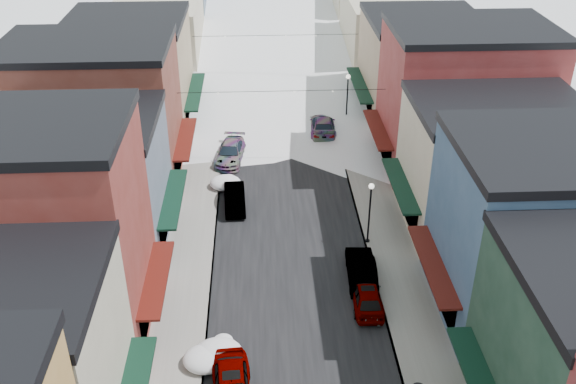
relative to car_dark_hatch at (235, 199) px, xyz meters
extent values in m
cube|color=black|center=(3.77, 27.06, -0.70)|extent=(10.00, 160.00, 0.01)
cube|color=gray|center=(-2.83, 27.06, -0.63)|extent=(3.20, 160.00, 0.15)
cube|color=gray|center=(10.37, 27.06, -0.63)|extent=(3.20, 160.00, 0.15)
cube|color=slate|center=(-1.28, 27.06, -0.63)|extent=(0.10, 160.00, 0.15)
cube|color=slate|center=(8.82, 27.06, -0.63)|extent=(0.10, 160.00, 0.15)
cube|color=maroon|center=(-9.93, -12.44, 5.30)|extent=(11.00, 8.00, 12.00)
cube|color=black|center=(-9.93, -12.44, 11.55)|extent=(11.20, 8.20, 0.50)
cube|color=#4F130D|center=(-3.83, -12.44, 2.50)|extent=(1.20, 6.80, 0.15)
cube|color=slate|center=(-9.43, -3.94, 3.55)|extent=(10.00, 9.00, 8.50)
cube|color=black|center=(-9.43, -3.94, 8.05)|extent=(10.20, 9.20, 0.50)
cube|color=black|center=(-3.83, -3.94, 2.50)|extent=(1.20, 7.65, 0.15)
cube|color=brown|center=(-10.43, 5.06, 4.55)|extent=(12.00, 9.00, 10.50)
cube|color=black|center=(-10.43, 5.06, 10.05)|extent=(12.20, 9.20, 0.50)
cube|color=#4F130D|center=(-3.83, 5.06, 2.50)|extent=(1.20, 7.65, 0.15)
cube|color=tan|center=(-9.43, 15.06, 4.05)|extent=(10.00, 11.00, 9.50)
cube|color=black|center=(-9.43, 15.06, 9.05)|extent=(10.20, 11.20, 0.50)
cube|color=black|center=(-3.83, 15.06, 2.50)|extent=(1.20, 9.35, 0.15)
cube|color=#345276|center=(16.97, -11.94, 4.30)|extent=(10.00, 9.00, 10.00)
cube|color=black|center=(16.97, -11.94, 9.55)|extent=(10.20, 9.20, 0.50)
cube|color=#4F130D|center=(11.37, -11.94, 2.50)|extent=(1.20, 7.65, 0.15)
cube|color=beige|center=(17.47, -2.94, 3.55)|extent=(11.00, 9.00, 8.50)
cube|color=black|center=(17.47, -2.94, 8.05)|extent=(11.20, 9.20, 0.50)
cube|color=black|center=(11.37, -2.94, 2.50)|extent=(1.20, 7.65, 0.15)
cube|color=maroon|center=(17.97, 6.06, 4.80)|extent=(12.00, 9.00, 11.00)
cube|color=black|center=(17.97, 6.06, 10.55)|extent=(12.20, 9.20, 0.50)
cube|color=#4F130D|center=(11.37, 6.06, 2.50)|extent=(1.20, 7.65, 0.15)
cube|color=#9C8266|center=(16.97, 16.06, 3.80)|extent=(10.00, 11.00, 9.00)
cube|color=black|center=(16.97, 16.06, 8.55)|extent=(10.20, 11.20, 0.50)
cube|color=black|center=(11.37, 16.06, 2.50)|extent=(1.20, 9.35, 0.15)
cube|color=gray|center=(-8.73, 29.06, 3.30)|extent=(9.00, 13.00, 8.00)
cube|color=gray|center=(16.27, 29.06, 3.30)|extent=(9.00, 13.00, 8.00)
cube|color=gray|center=(-8.73, 43.06, 3.30)|extent=(9.00, 13.00, 8.00)
cube|color=gray|center=(16.27, 43.06, 3.30)|extent=(9.00, 13.00, 8.00)
cylinder|color=black|center=(3.77, 7.06, 5.50)|extent=(16.40, 0.04, 0.04)
cylinder|color=black|center=(3.77, 22.06, 5.50)|extent=(16.40, 0.04, 0.04)
imported|color=black|center=(0.00, 0.00, 0.00)|extent=(1.70, 4.33, 1.40)
imported|color=gray|center=(-0.53, 7.44, 0.04)|extent=(2.77, 5.37, 1.49)
imported|color=black|center=(7.95, -8.97, 0.07)|extent=(1.86, 4.77, 1.55)
imported|color=#909498|center=(7.92, -11.41, 0.03)|extent=(1.84, 4.32, 1.45)
imported|color=black|center=(7.63, 12.30, 0.11)|extent=(2.55, 5.71, 1.63)
imported|color=#A5A9AD|center=(2.38, 27.69, 0.03)|extent=(2.15, 4.45, 1.47)
imported|color=white|center=(5.43, 30.96, -0.03)|extent=(2.50, 4.94, 1.34)
cylinder|color=black|center=(8.97, -5.12, -0.50)|extent=(0.31, 0.31, 0.10)
cylinder|color=black|center=(8.97, -5.12, 1.50)|extent=(0.12, 0.12, 4.10)
sphere|color=white|center=(8.97, -5.12, 3.70)|extent=(0.37, 0.37, 0.37)
cylinder|color=black|center=(9.95, 13.86, -0.50)|extent=(0.34, 0.34, 0.11)
cylinder|color=black|center=(9.95, 13.86, 1.69)|extent=(0.13, 0.13, 4.49)
sphere|color=white|center=(9.95, 13.86, 4.10)|extent=(0.40, 0.40, 0.40)
ellipsoid|color=white|center=(-0.53, -15.48, -0.16)|extent=(2.56, 2.17, 1.08)
ellipsoid|color=white|center=(-0.33, -14.28, -0.43)|extent=(1.10, 0.99, 0.55)
ellipsoid|color=white|center=(-1.13, -15.83, -0.19)|extent=(2.42, 2.05, 1.02)
ellipsoid|color=white|center=(-0.93, -14.63, -0.44)|extent=(1.03, 0.93, 0.52)
ellipsoid|color=white|center=(-0.79, 2.75, -0.20)|extent=(2.37, 2.01, 1.00)
ellipsoid|color=white|center=(-0.59, 3.95, -0.45)|extent=(1.01, 0.91, 0.51)
camera|label=1|loc=(1.89, -40.26, 23.93)|focal=40.00mm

